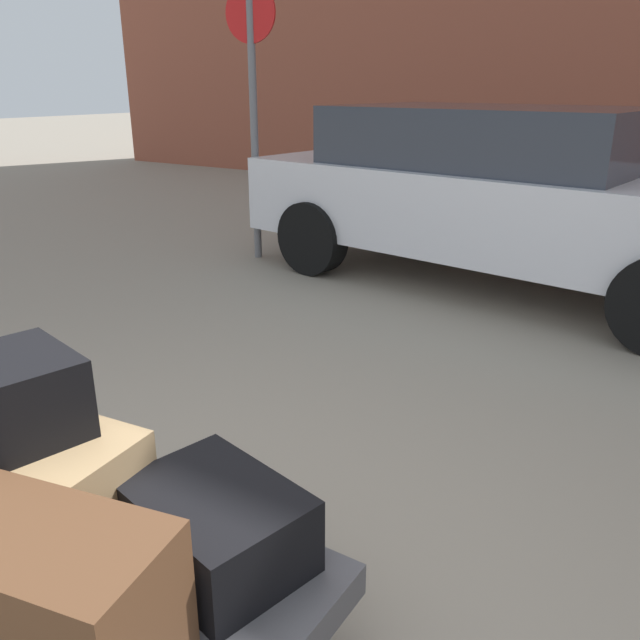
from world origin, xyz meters
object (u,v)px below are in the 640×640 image
(duffel_bag_black_topmost_pile, at_px, (19,395))
(no_parking_sign, at_px, (253,95))
(suitcase_black_front_right, at_px, (216,525))
(parked_car, at_px, (505,191))
(duffel_bag_brown_center, at_px, (29,593))
(duffel_bag_tan_stacked_top, at_px, (34,479))
(luggage_cart, at_px, (88,586))

(duffel_bag_black_topmost_pile, xyz_separation_m, no_parking_sign, (-2.22, 3.92, 0.72))
(suitcase_black_front_right, height_order, duffel_bag_black_topmost_pile, duffel_bag_black_topmost_pile)
(suitcase_black_front_right, distance_m, parked_car, 4.26)
(duffel_bag_brown_center, distance_m, parked_car, 4.71)
(suitcase_black_front_right, bearing_deg, no_parking_sign, 139.63)
(duffel_bag_brown_center, relative_size, no_parking_sign, 0.28)
(parked_car, bearing_deg, duffel_bag_tan_stacked_top, -90.01)
(parked_car, bearing_deg, suitcase_black_front_right, -82.55)
(luggage_cart, height_order, no_parking_sign, no_parking_sign)
(luggage_cart, distance_m, parked_car, 4.47)
(duffel_bag_black_topmost_pile, xyz_separation_m, parked_car, (0.00, 4.39, -0.01))
(duffel_bag_tan_stacked_top, height_order, suitcase_black_front_right, duffel_bag_tan_stacked_top)
(duffel_bag_brown_center, distance_m, duffel_bag_black_topmost_pile, 0.57)
(duffel_bag_tan_stacked_top, bearing_deg, parked_car, 83.87)
(no_parking_sign, bearing_deg, parked_car, 11.92)
(suitcase_black_front_right, bearing_deg, duffel_bag_brown_center, -92.82)
(suitcase_black_front_right, height_order, duffel_bag_brown_center, duffel_bag_brown_center)
(parked_car, height_order, no_parking_sign, no_parking_sign)
(duffel_bag_tan_stacked_top, xyz_separation_m, duffel_bag_brown_center, (0.42, -0.30, 0.02))
(luggage_cart, relative_size, parked_car, 0.29)
(duffel_bag_brown_center, height_order, parked_car, parked_car)
(parked_car, bearing_deg, luggage_cart, -86.58)
(duffel_bag_brown_center, bearing_deg, no_parking_sign, 110.64)
(duffel_bag_brown_center, height_order, no_parking_sign, no_parking_sign)
(luggage_cart, xyz_separation_m, suitcase_black_front_right, (0.29, 0.22, 0.18))
(luggage_cart, distance_m, no_parking_sign, 4.84)
(luggage_cart, height_order, duffel_bag_black_topmost_pile, duffel_bag_black_topmost_pile)
(duffel_bag_tan_stacked_top, relative_size, parked_car, 0.14)
(duffel_bag_tan_stacked_top, relative_size, duffel_bag_black_topmost_pile, 1.84)
(duffel_bag_black_topmost_pile, bearing_deg, luggage_cart, 2.03)
(duffel_bag_tan_stacked_top, distance_m, parked_car, 4.39)
(suitcase_black_front_right, bearing_deg, parked_car, 110.62)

